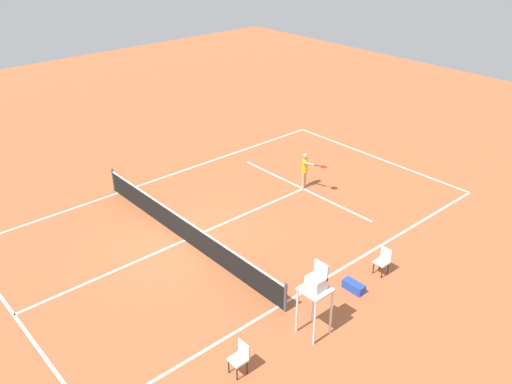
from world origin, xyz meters
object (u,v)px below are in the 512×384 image
Objects in this scene: player_serving at (306,168)px; umpire_chair at (316,288)px; equipment_bag at (354,287)px; tennis_ball at (286,192)px; courtside_chair_mid at (383,260)px; courtside_chair_near at (240,357)px.

umpire_chair is at bearing 26.13° from player_serving.
umpire_chair reaches higher than equipment_bag.
equipment_bag is at bearing 153.94° from tennis_ball.
courtside_chair_mid is (0.46, -3.93, -1.07)m from umpire_chair.
umpire_chair is (-6.92, 5.60, 1.57)m from tennis_ball.
equipment_bag is (0.02, 1.48, -0.38)m from courtside_chair_mid.
tennis_ball is 0.03× the size of umpire_chair.
umpire_chair reaches higher than tennis_ball.
courtside_chair_near is 5.10m from equipment_bag.
umpire_chair is 2.54× the size of courtside_chair_near.
courtside_chair_near and courtside_chair_mid have the same top height.
courtside_chair_near reaches higher than tennis_ball.
courtside_chair_near is 1.25× the size of equipment_bag.
umpire_chair is at bearing 141.06° from tennis_ball.
courtside_chair_near is at bearing 129.08° from tennis_ball.
player_serving is at bearing -102.05° from tennis_ball.
tennis_ball is 0.07× the size of courtside_chair_near.
player_serving is 9.43m from umpire_chair.
player_serving is at bearing -44.49° from umpire_chair.
courtside_chair_near reaches higher than equipment_bag.
courtside_chair_near is at bearing 91.87° from courtside_chair_mid.
umpire_chair reaches higher than courtside_chair_mid.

